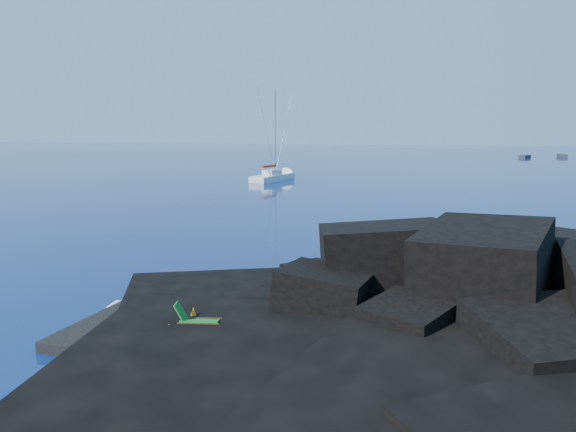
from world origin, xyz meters
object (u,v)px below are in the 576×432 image
marker_cone (194,315)px  distant_boat_a (525,158)px  distant_boat_b (562,157)px  deck_chair (200,315)px  sailboat (274,181)px  sunbather (157,326)px

marker_cone → distant_boat_a: bearing=75.2°
distant_boat_b → marker_cone: bearing=-103.0°
distant_boat_b → deck_chair: bearing=-102.8°
marker_cone → distant_boat_b: (39.32, 120.59, -0.63)m
sailboat → deck_chair: bearing=-63.3°
marker_cone → distant_boat_b: bearing=71.9°
deck_chair → marker_cone: size_ratio=2.49×
sunbather → distant_boat_a: sunbather is taller
deck_chair → distant_boat_a: deck_chair is taller
sunbather → distant_boat_b: sunbather is taller
sailboat → marker_cone: bearing=-63.6°
deck_chair → distant_boat_b: bearing=62.5°
distant_boat_a → distant_boat_b: 10.37m
sailboat → distant_boat_a: size_ratio=2.49×
distant_boat_a → distant_boat_b: distant_boat_b is taller
sailboat → marker_cone: size_ratio=20.61×
marker_cone → distant_boat_a: (30.48, 115.17, -0.63)m
sunbather → marker_cone: bearing=55.9°
distant_boat_a → distant_boat_b: size_ratio=0.91×
deck_chair → distant_boat_a: (30.06, 115.68, -0.83)m
sunbather → marker_cone: size_ratio=2.84×
deck_chair → sunbather: size_ratio=0.88×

